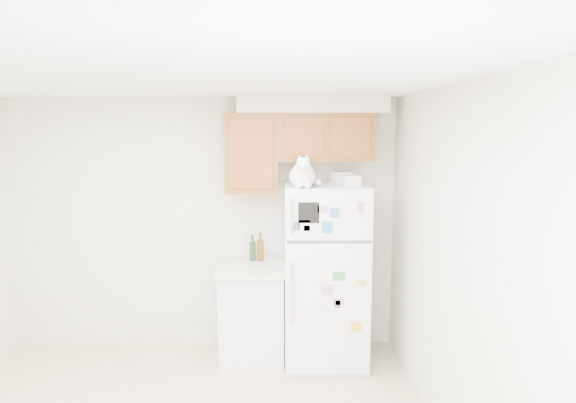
{
  "coord_description": "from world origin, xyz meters",
  "views": [
    {
      "loc": [
        0.76,
        -3.06,
        2.22
      ],
      "look_at": [
        0.84,
        1.55,
        1.55
      ],
      "focal_mm": 32.0,
      "sensor_mm": 36.0,
      "label": 1
    }
  ],
  "objects_px": {
    "refrigerator": "(325,274)",
    "storage_box_front": "(351,180)",
    "storage_box_back": "(342,177)",
    "bottle_amber": "(260,246)",
    "cat": "(303,175)",
    "bottle_green": "(253,247)",
    "base_counter": "(252,311)"
  },
  "relations": [
    {
      "from": "refrigerator",
      "to": "storage_box_front",
      "type": "distance_m",
      "value": 0.92
    },
    {
      "from": "storage_box_back",
      "to": "bottle_amber",
      "type": "distance_m",
      "value": 1.04
    },
    {
      "from": "cat",
      "to": "bottle_amber",
      "type": "height_order",
      "value": "cat"
    },
    {
      "from": "storage_box_back",
      "to": "bottle_green",
      "type": "distance_m",
      "value": 1.11
    },
    {
      "from": "refrigerator",
      "to": "storage_box_front",
      "type": "bearing_deg",
      "value": -19.82
    },
    {
      "from": "refrigerator",
      "to": "cat",
      "type": "height_order",
      "value": "cat"
    },
    {
      "from": "base_counter",
      "to": "cat",
      "type": "relative_size",
      "value": 2.19
    },
    {
      "from": "base_counter",
      "to": "bottle_green",
      "type": "height_order",
      "value": "bottle_green"
    },
    {
      "from": "base_counter",
      "to": "cat",
      "type": "height_order",
      "value": "cat"
    },
    {
      "from": "cat",
      "to": "refrigerator",
      "type": "bearing_deg",
      "value": 47.4
    },
    {
      "from": "storage_box_front",
      "to": "bottle_green",
      "type": "height_order",
      "value": "storage_box_front"
    },
    {
      "from": "base_counter",
      "to": "bottle_green",
      "type": "xyz_separation_m",
      "value": [
        -0.0,
        0.17,
        0.59
      ]
    },
    {
      "from": "base_counter",
      "to": "bottle_green",
      "type": "distance_m",
      "value": 0.61
    },
    {
      "from": "bottle_green",
      "to": "bottle_amber",
      "type": "relative_size",
      "value": 0.93
    },
    {
      "from": "base_counter",
      "to": "bottle_amber",
      "type": "relative_size",
      "value": 3.23
    },
    {
      "from": "refrigerator",
      "to": "base_counter",
      "type": "bearing_deg",
      "value": 173.9
    },
    {
      "from": "refrigerator",
      "to": "bottle_amber",
      "type": "xyz_separation_m",
      "value": [
        -0.62,
        0.25,
        0.21
      ]
    },
    {
      "from": "refrigerator",
      "to": "bottle_amber",
      "type": "bearing_deg",
      "value": 158.08
    },
    {
      "from": "base_counter",
      "to": "storage_box_front",
      "type": "bearing_deg",
      "value": -9.56
    },
    {
      "from": "storage_box_front",
      "to": "bottle_green",
      "type": "bearing_deg",
      "value": 147.53
    },
    {
      "from": "refrigerator",
      "to": "storage_box_back",
      "type": "xyz_separation_m",
      "value": [
        0.17,
        0.17,
        0.9
      ]
    },
    {
      "from": "base_counter",
      "to": "bottle_amber",
      "type": "bearing_deg",
      "value": 66.92
    },
    {
      "from": "storage_box_front",
      "to": "storage_box_back",
      "type": "bearing_deg",
      "value": 89.79
    },
    {
      "from": "cat",
      "to": "storage_box_back",
      "type": "relative_size",
      "value": 2.33
    },
    {
      "from": "refrigerator",
      "to": "cat",
      "type": "distance_m",
      "value": 1.02
    },
    {
      "from": "storage_box_front",
      "to": "bottle_amber",
      "type": "relative_size",
      "value": 0.53
    },
    {
      "from": "refrigerator",
      "to": "storage_box_front",
      "type": "relative_size",
      "value": 11.33
    },
    {
      "from": "cat",
      "to": "bottle_amber",
      "type": "distance_m",
      "value": 0.98
    },
    {
      "from": "refrigerator",
      "to": "storage_box_front",
      "type": "height_order",
      "value": "storage_box_front"
    },
    {
      "from": "storage_box_back",
      "to": "bottle_green",
      "type": "relative_size",
      "value": 0.68
    },
    {
      "from": "refrigerator",
      "to": "bottle_amber",
      "type": "distance_m",
      "value": 0.7
    },
    {
      "from": "refrigerator",
      "to": "cat",
      "type": "bearing_deg",
      "value": -132.6
    }
  ]
}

